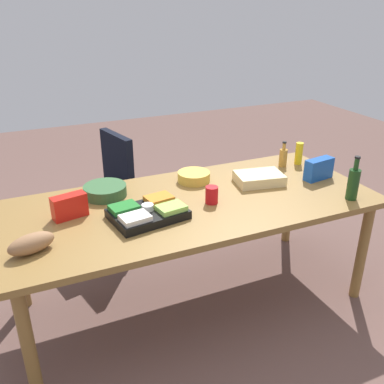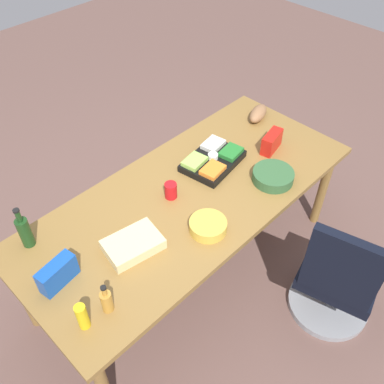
{
  "view_description": "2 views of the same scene",
  "coord_description": "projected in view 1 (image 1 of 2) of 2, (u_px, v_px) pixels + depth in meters",
  "views": [
    {
      "loc": [
        0.99,
        2.22,
        1.95
      ],
      "look_at": [
        0.02,
        0.03,
        0.86
      ],
      "focal_mm": 39.68,
      "sensor_mm": 36.0,
      "label": 1
    },
    {
      "loc": [
        -1.4,
        -1.4,
        2.74
      ],
      "look_at": [
        -0.01,
        -0.04,
        0.84
      ],
      "focal_mm": 40.04,
      "sensor_mm": 36.0,
      "label": 2
    }
  ],
  "objects": [
    {
      "name": "sheet_cake",
      "position": [
        259.0,
        178.0,
        2.95
      ],
      "size": [
        0.35,
        0.27,
        0.07
      ],
      "primitive_type": "cube",
      "rotation": [
        0.0,
        0.0,
        -0.18
      ],
      "color": "beige",
      "rests_on": "conference_table"
    },
    {
      "name": "wine_bottle",
      "position": [
        353.0,
        183.0,
        2.68
      ],
      "size": [
        0.09,
        0.09,
        0.29
      ],
      "color": "#1A3F19",
      "rests_on": "conference_table"
    },
    {
      "name": "bread_loaf",
      "position": [
        31.0,
        244.0,
        2.13
      ],
      "size": [
        0.26,
        0.18,
        0.1
      ],
      "primitive_type": "ellipsoid",
      "rotation": [
        0.0,
        0.0,
        0.32
      ],
      "color": "#916542",
      "rests_on": "conference_table"
    },
    {
      "name": "veggie_tray",
      "position": [
        148.0,
        212.0,
        2.47
      ],
      "size": [
        0.46,
        0.36,
        0.09
      ],
      "color": "black",
      "rests_on": "conference_table"
    },
    {
      "name": "office_chair",
      "position": [
        103.0,
        208.0,
        3.53
      ],
      "size": [
        0.59,
        0.58,
        0.97
      ],
      "color": "gray",
      "rests_on": "ground"
    },
    {
      "name": "salad_bowl",
      "position": [
        105.0,
        191.0,
        2.75
      ],
      "size": [
        0.33,
        0.33,
        0.07
      ],
      "primitive_type": "cylinder",
      "rotation": [
        0.0,
        0.0,
        0.19
      ],
      "color": "#325D34",
      "rests_on": "conference_table"
    },
    {
      "name": "chip_bag_blue",
      "position": [
        319.0,
        169.0,
        3.0
      ],
      "size": [
        0.23,
        0.11,
        0.15
      ],
      "primitive_type": "cube",
      "rotation": [
        0.0,
        0.0,
        0.16
      ],
      "color": "#154BAD",
      "rests_on": "conference_table"
    },
    {
      "name": "conference_table",
      "position": [
        193.0,
        211.0,
        2.72
      ],
      "size": [
        2.35,
        1.02,
        0.78
      ],
      "color": "olive",
      "rests_on": "ground"
    },
    {
      "name": "chip_bag_red",
      "position": [
        69.0,
        206.0,
        2.47
      ],
      "size": [
        0.21,
        0.12,
        0.14
      ],
      "primitive_type": "cube",
      "rotation": [
        0.0,
        0.0,
        0.22
      ],
      "color": "red",
      "rests_on": "conference_table"
    },
    {
      "name": "dressing_bottle",
      "position": [
        283.0,
        157.0,
        3.23
      ],
      "size": [
        0.07,
        0.07,
        0.2
      ],
      "color": "#BD8431",
      "rests_on": "conference_table"
    },
    {
      "name": "ground_plane",
      "position": [
        193.0,
        299.0,
        3.02
      ],
      "size": [
        10.0,
        10.0,
        0.0
      ],
      "primitive_type": "plane",
      "color": "brown"
    },
    {
      "name": "chip_bowl",
      "position": [
        194.0,
        177.0,
        2.97
      ],
      "size": [
        0.25,
        0.25,
        0.07
      ],
      "primitive_type": "cylinder",
      "rotation": [
        0.0,
        0.0,
        0.13
      ],
      "color": "gold",
      "rests_on": "conference_table"
    },
    {
      "name": "mustard_bottle",
      "position": [
        299.0,
        153.0,
        3.27
      ],
      "size": [
        0.07,
        0.07,
        0.17
      ],
      "primitive_type": "cylinder",
      "rotation": [
        0.0,
        0.0,
        -0.3
      ],
      "color": "yellow",
      "rests_on": "conference_table"
    },
    {
      "name": "red_solo_cup",
      "position": [
        212.0,
        195.0,
        2.65
      ],
      "size": [
        0.1,
        0.1,
        0.11
      ],
      "primitive_type": "cylinder",
      "rotation": [
        0.0,
        0.0,
        -0.32
      ],
      "color": "red",
      "rests_on": "conference_table"
    }
  ]
}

